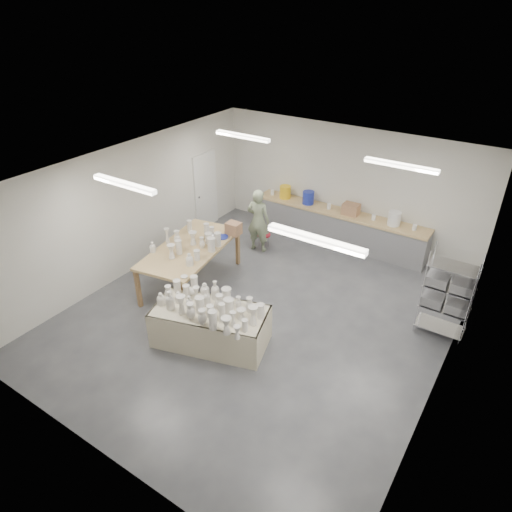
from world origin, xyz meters
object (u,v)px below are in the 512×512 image
Objects in this scene: potter at (258,221)px; red_stool at (264,235)px; work_table at (194,246)px; drying_table at (210,323)px.

potter is 4.73× the size of red_stool.
potter is at bearing 71.66° from work_table.
work_table reaches higher than red_stool.
potter reaches higher than red_stool.
drying_table is 2.15m from work_table.
potter is at bearing -90.00° from red_stool.
drying_table reaches higher than red_stool.
work_table is 2.09m from potter.
drying_table is at bearing -52.36° from work_table.
drying_table is 1.40× the size of potter.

